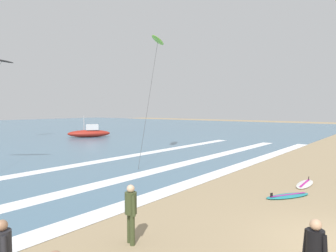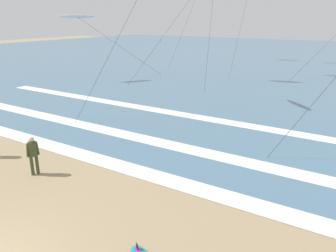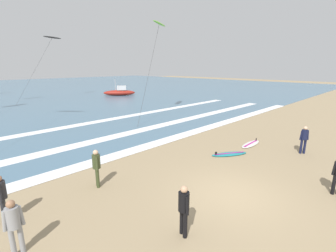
{
  "view_description": "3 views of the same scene",
  "coord_description": "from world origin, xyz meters",
  "px_view_note": "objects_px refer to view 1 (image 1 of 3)",
  "views": [
    {
      "loc": [
        -9.05,
        -1.34,
        3.61
      ],
      "look_at": [
        0.04,
        5.73,
        2.95
      ],
      "focal_mm": 32.84,
      "sensor_mm": 36.0,
      "label": 1
    },
    {
      "loc": [
        7.8,
        -3.18,
        6.05
      ],
      "look_at": [
        2.7,
        4.81,
        2.98
      ],
      "focal_mm": 36.05,
      "sensor_mm": 36.0,
      "label": 2
    },
    {
      "loc": [
        -7.7,
        -4.03,
        4.86
      ],
      "look_at": [
        -0.73,
        2.85,
        2.38
      ],
      "focal_mm": 25.52,
      "sensor_mm": 36.0,
      "label": 3
    }
  ],
  "objects_px": {
    "surfer_background_far": "(131,209)",
    "offshore_boat": "(89,133)",
    "surfboard_right_spare": "(305,184)",
    "surfboard_foreground_flat": "(288,196)",
    "kite_lime_far_left": "(158,41)",
    "kite_black_far_right": "(2,61)"
  },
  "relations": [
    {
      "from": "surfer_background_far",
      "to": "offshore_boat",
      "type": "bearing_deg",
      "value": 54.16
    },
    {
      "from": "surfboard_right_spare",
      "to": "surfboard_foreground_flat",
      "type": "height_order",
      "value": "same"
    },
    {
      "from": "kite_lime_far_left",
      "to": "kite_black_far_right",
      "type": "bearing_deg",
      "value": 96.05
    },
    {
      "from": "surfboard_right_spare",
      "to": "surfboard_foreground_flat",
      "type": "distance_m",
      "value": 2.52
    },
    {
      "from": "kite_lime_far_left",
      "to": "kite_black_far_right",
      "type": "relative_size",
      "value": 0.98
    },
    {
      "from": "surfboard_foreground_flat",
      "to": "kite_black_far_right",
      "type": "xyz_separation_m",
      "value": [
        3.27,
        32.35,
        8.87
      ]
    },
    {
      "from": "surfboard_right_spare",
      "to": "surfer_background_far",
      "type": "bearing_deg",
      "value": 168.11
    },
    {
      "from": "kite_lime_far_left",
      "to": "kite_black_far_right",
      "type": "xyz_separation_m",
      "value": [
        -2.22,
        20.9,
        0.16
      ]
    },
    {
      "from": "surfer_background_far",
      "to": "kite_black_far_right",
      "type": "distance_m",
      "value": 33.05
    },
    {
      "from": "kite_black_far_right",
      "to": "surfer_background_far",
      "type": "bearing_deg",
      "value": -108.76
    },
    {
      "from": "surfboard_right_spare",
      "to": "surfboard_foreground_flat",
      "type": "relative_size",
      "value": 1.0
    },
    {
      "from": "offshore_boat",
      "to": "surfboard_foreground_flat",
      "type": "bearing_deg",
      "value": -112.65
    },
    {
      "from": "offshore_boat",
      "to": "surfboard_right_spare",
      "type": "bearing_deg",
      "value": -108.05
    },
    {
      "from": "surfer_background_far",
      "to": "kite_lime_far_left",
      "type": "relative_size",
      "value": 0.18
    },
    {
      "from": "surfer_background_far",
      "to": "offshore_boat",
      "type": "height_order",
      "value": "offshore_boat"
    },
    {
      "from": "surfer_background_far",
      "to": "surfboard_foreground_flat",
      "type": "relative_size",
      "value": 0.76
    },
    {
      "from": "kite_lime_far_left",
      "to": "offshore_boat",
      "type": "bearing_deg",
      "value": 69.52
    },
    {
      "from": "kite_black_far_right",
      "to": "offshore_boat",
      "type": "xyz_separation_m",
      "value": [
        8.31,
        -4.59,
        -8.36
      ]
    },
    {
      "from": "surfboard_foreground_flat",
      "to": "surfer_background_far",
      "type": "bearing_deg",
      "value": 164.33
    },
    {
      "from": "surfboard_right_spare",
      "to": "offshore_boat",
      "type": "distance_m",
      "value": 29.24
    },
    {
      "from": "surfer_background_far",
      "to": "kite_lime_far_left",
      "type": "height_order",
      "value": "kite_lime_far_left"
    },
    {
      "from": "surfer_background_far",
      "to": "kite_black_far_right",
      "type": "relative_size",
      "value": 0.17
    }
  ]
}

